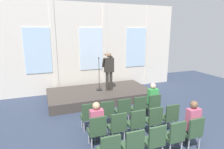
{
  "coord_description": "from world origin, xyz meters",
  "views": [
    {
      "loc": [
        -2.44,
        -2.72,
        3.15
      ],
      "look_at": [
        0.12,
        4.14,
        1.45
      ],
      "focal_mm": 30.33,
      "sensor_mm": 36.0,
      "label": 1
    }
  ],
  "objects_px": {
    "chair_r1_c0": "(97,129)",
    "audience_r1_c0": "(96,122)",
    "chair_r0_c4": "(153,105)",
    "speaker": "(109,69)",
    "chair_r0_c3": "(138,107)",
    "chair_r1_c1": "(117,126)",
    "chair_r0_c1": "(106,112)",
    "chair_r2_c2": "(155,140)",
    "chair_r0_c2": "(123,109)",
    "chair_r1_c4": "(170,116)",
    "chair_r0_c0": "(89,115)",
    "mic_stand": "(99,83)",
    "chair_r1_c2": "(136,122)",
    "audience_r2_c4": "(191,122)",
    "chair_r2_c1": "(133,145)",
    "chair_r2_c3": "(174,135)",
    "chair_r2_c4": "(193,131)",
    "audience_r0_c4": "(152,99)",
    "chair_r1_c3": "(154,119)"
  },
  "relations": [
    {
      "from": "chair_r0_c4",
      "to": "speaker",
      "type": "bearing_deg",
      "value": 106.98
    },
    {
      "from": "speaker",
      "to": "audience_r2_c4",
      "type": "relative_size",
      "value": 1.3
    },
    {
      "from": "chair_r1_c4",
      "to": "audience_r2_c4",
      "type": "bearing_deg",
      "value": -90.0
    },
    {
      "from": "chair_r2_c3",
      "to": "mic_stand",
      "type": "bearing_deg",
      "value": 97.34
    },
    {
      "from": "chair_r0_c1",
      "to": "chair_r2_c3",
      "type": "height_order",
      "value": "same"
    },
    {
      "from": "chair_r0_c2",
      "to": "chair_r1_c0",
      "type": "xyz_separation_m",
      "value": [
        -1.19,
        -0.97,
        0.0
      ]
    },
    {
      "from": "mic_stand",
      "to": "chair_r1_c2",
      "type": "relative_size",
      "value": 1.65
    },
    {
      "from": "chair_r0_c3",
      "to": "chair_r1_c1",
      "type": "relative_size",
      "value": 1.0
    },
    {
      "from": "chair_r1_c0",
      "to": "chair_r2_c3",
      "type": "distance_m",
      "value": 2.03
    },
    {
      "from": "audience_r1_c0",
      "to": "chair_r0_c3",
      "type": "bearing_deg",
      "value": 26.58
    },
    {
      "from": "chair_r1_c2",
      "to": "mic_stand",
      "type": "bearing_deg",
      "value": 90.17
    },
    {
      "from": "chair_r1_c1",
      "to": "chair_r0_c1",
      "type": "bearing_deg",
      "value": 90.0
    },
    {
      "from": "speaker",
      "to": "chair_r0_c4",
      "type": "xyz_separation_m",
      "value": [
        0.78,
        -2.56,
        -0.91
      ]
    },
    {
      "from": "audience_r1_c0",
      "to": "chair_r1_c3",
      "type": "bearing_deg",
      "value": -2.65
    },
    {
      "from": "chair_r0_c2",
      "to": "chair_r2_c1",
      "type": "distance_m",
      "value": 2.04
    },
    {
      "from": "chair_r1_c4",
      "to": "chair_r1_c3",
      "type": "bearing_deg",
      "value": 180.0
    },
    {
      "from": "chair_r0_c3",
      "to": "audience_r1_c0",
      "type": "xyz_separation_m",
      "value": [
        -1.78,
        -0.89,
        0.19
      ]
    },
    {
      "from": "audience_r1_c0",
      "to": "chair_r1_c2",
      "type": "bearing_deg",
      "value": -3.97
    },
    {
      "from": "chair_r1_c0",
      "to": "audience_r1_c0",
      "type": "bearing_deg",
      "value": 90.0
    },
    {
      "from": "mic_stand",
      "to": "audience_r1_c0",
      "type": "distance_m",
      "value": 3.82
    },
    {
      "from": "mic_stand",
      "to": "chair_r1_c0",
      "type": "relative_size",
      "value": 1.65
    },
    {
      "from": "audience_r1_c0",
      "to": "chair_r1_c4",
      "type": "xyz_separation_m",
      "value": [
        2.38,
        -0.08,
        -0.19
      ]
    },
    {
      "from": "audience_r0_c4",
      "to": "chair_r2_c4",
      "type": "relative_size",
      "value": 1.42
    },
    {
      "from": "chair_r0_c2",
      "to": "audience_r0_c4",
      "type": "height_order",
      "value": "audience_r0_c4"
    },
    {
      "from": "chair_r0_c4",
      "to": "chair_r2_c4",
      "type": "bearing_deg",
      "value": -90.0
    },
    {
      "from": "chair_r0_c4",
      "to": "audience_r1_c0",
      "type": "xyz_separation_m",
      "value": [
        -2.38,
        -0.89,
        0.19
      ]
    },
    {
      "from": "speaker",
      "to": "chair_r0_c0",
      "type": "distance_m",
      "value": 3.15
    },
    {
      "from": "chair_r0_c1",
      "to": "audience_r0_c4",
      "type": "height_order",
      "value": "audience_r0_c4"
    },
    {
      "from": "chair_r2_c1",
      "to": "audience_r1_c0",
      "type": "bearing_deg",
      "value": 119.35
    },
    {
      "from": "mic_stand",
      "to": "chair_r2_c1",
      "type": "relative_size",
      "value": 1.65
    },
    {
      "from": "mic_stand",
      "to": "chair_r2_c2",
      "type": "distance_m",
      "value": 4.7
    },
    {
      "from": "audience_r2_c4",
      "to": "chair_r2_c1",
      "type": "bearing_deg",
      "value": -177.46
    },
    {
      "from": "mic_stand",
      "to": "chair_r0_c4",
      "type": "bearing_deg",
      "value": -66.42
    },
    {
      "from": "speaker",
      "to": "audience_r0_c4",
      "type": "xyz_separation_m",
      "value": [
        0.78,
        -2.48,
        -0.7
      ]
    },
    {
      "from": "speaker",
      "to": "chair_r1_c2",
      "type": "relative_size",
      "value": 1.89
    },
    {
      "from": "chair_r2_c4",
      "to": "mic_stand",
      "type": "bearing_deg",
      "value": 104.32
    },
    {
      "from": "chair_r2_c3",
      "to": "chair_r2_c4",
      "type": "distance_m",
      "value": 0.59
    },
    {
      "from": "mic_stand",
      "to": "chair_r1_c1",
      "type": "bearing_deg",
      "value": -98.9
    },
    {
      "from": "chair_r2_c2",
      "to": "chair_r2_c3",
      "type": "relative_size",
      "value": 1.0
    },
    {
      "from": "chair_r0_c4",
      "to": "audience_r1_c0",
      "type": "distance_m",
      "value": 2.54
    },
    {
      "from": "chair_r0_c2",
      "to": "chair_r1_c3",
      "type": "distance_m",
      "value": 1.14
    },
    {
      "from": "chair_r0_c1",
      "to": "chair_r2_c2",
      "type": "relative_size",
      "value": 1.0
    },
    {
      "from": "chair_r1_c0",
      "to": "chair_r2_c4",
      "type": "height_order",
      "value": "same"
    },
    {
      "from": "speaker",
      "to": "mic_stand",
      "type": "xyz_separation_m",
      "value": [
        -0.42,
        0.19,
        -0.7
      ]
    },
    {
      "from": "chair_r0_c2",
      "to": "chair_r1_c0",
      "type": "relative_size",
      "value": 1.0
    },
    {
      "from": "chair_r1_c3",
      "to": "chair_r1_c0",
      "type": "bearing_deg",
      "value": 180.0
    },
    {
      "from": "chair_r0_c2",
      "to": "chair_r1_c4",
      "type": "height_order",
      "value": "same"
    },
    {
      "from": "mic_stand",
      "to": "chair_r0_c4",
      "type": "height_order",
      "value": "mic_stand"
    },
    {
      "from": "audience_r0_c4",
      "to": "chair_r0_c3",
      "type": "bearing_deg",
      "value": -172.28
    },
    {
      "from": "chair_r1_c3",
      "to": "chair_r0_c3",
      "type": "bearing_deg",
      "value": 90.0
    }
  ]
}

